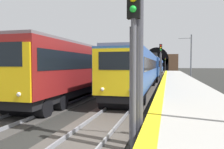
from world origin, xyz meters
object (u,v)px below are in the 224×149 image
catenary_mast_near (191,57)px  train_adjacent_platform (110,67)px  railway_signal_far (165,63)px  railway_signal_mid (161,60)px  railway_signal_near (134,51)px  train_main_approaching (152,67)px

catenary_mast_near → train_adjacent_platform: bearing=137.2°
railway_signal_far → catenary_mast_near: (-42.12, -4.64, 0.82)m
train_adjacent_platform → railway_signal_mid: 7.35m
train_adjacent_platform → railway_signal_near: bearing=16.5°
railway_signal_near → railway_signal_mid: (24.10, -0.00, 0.21)m
train_main_approaching → railway_signal_near: railway_signal_near is taller
railway_signal_near → train_main_approaching: bearing=-177.0°
railway_signal_near → railway_signal_mid: bearing=-180.0°
railway_signal_mid → railway_signal_far: bearing=-180.0°
train_main_approaching → railway_signal_mid: 9.52m
catenary_mast_near → railway_signal_near: bearing=171.7°
train_adjacent_platform → railway_signal_mid: size_ratio=6.77×
railway_signal_far → catenary_mast_near: bearing=6.3°
railway_signal_far → catenary_mast_near: 42.38m
train_main_approaching → railway_signal_far: bearing=176.8°
train_main_approaching → catenary_mast_near: bearing=74.4°
train_adjacent_platform → railway_signal_near: size_ratio=7.27×
catenary_mast_near → train_main_approaching: bearing=75.1°
railway_signal_far → catenary_mast_near: size_ratio=0.67×
railway_signal_far → train_adjacent_platform: bearing=-6.5°
railway_signal_mid → railway_signal_far: railway_signal_mid is taller
railway_signal_far → railway_signal_near: bearing=0.0°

